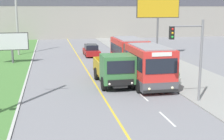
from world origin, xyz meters
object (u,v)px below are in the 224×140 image
object	(u,v)px
traffic_light_mast	(191,50)
planter_round_second	(158,68)
utility_pole_far	(16,7)
billboard_small	(12,42)
dump_truck	(115,70)
planter_round_third	(144,60)
car_distant	(91,50)
city_bus	(138,60)
billboard_large	(158,10)
planter_round_near	(175,78)

from	to	relation	value
traffic_light_mast	planter_round_second	xyz separation A→B (m)	(1.02, 8.92, -2.86)
utility_pole_far	billboard_small	world-z (taller)	utility_pole_far
dump_truck	planter_round_third	xyz separation A→B (m)	(4.91, 8.19, -0.72)
planter_round_second	planter_round_third	xyz separation A→B (m)	(0.02, 4.32, 0.02)
car_distant	traffic_light_mast	distance (m)	21.65
planter_round_third	planter_round_second	bearing A→B (deg)	-90.26
dump_truck	car_distant	distance (m)	16.15
dump_truck	utility_pole_far	size ratio (longest dim) A/B	0.52
city_bus	billboard_large	bearing A→B (deg)	63.63
billboard_small	planter_round_third	bearing A→B (deg)	-16.69
dump_truck	planter_round_second	bearing A→B (deg)	38.37
city_bus	planter_round_third	bearing A→B (deg)	67.78
planter_round_second	billboard_small	bearing A→B (deg)	148.58
planter_round_second	utility_pole_far	bearing A→B (deg)	132.98
city_bus	billboard_small	bearing A→B (deg)	139.06
billboard_large	planter_round_second	size ratio (longest dim) A/B	6.66
car_distant	planter_round_second	bearing A→B (deg)	-69.48
traffic_light_mast	planter_round_near	size ratio (longest dim) A/B	4.72
planter_round_third	utility_pole_far	bearing A→B (deg)	142.80
car_distant	billboard_large	size ratio (longest dim) A/B	0.58
utility_pole_far	planter_round_third	xyz separation A→B (m)	(13.82, -10.49, -5.56)
dump_truck	traffic_light_mast	world-z (taller)	traffic_light_mast
car_distant	traffic_light_mast	size ratio (longest dim) A/B	0.80
city_bus	planter_round_third	xyz separation A→B (m)	(2.38, 5.83, -1.05)
traffic_light_mast	planter_round_near	world-z (taller)	traffic_light_mast
utility_pole_far	planter_round_near	size ratio (longest dim) A/B	10.73
car_distant	planter_round_second	size ratio (longest dim) A/B	3.90
dump_truck	billboard_large	xyz separation A→B (m)	(8.68, 14.75, 4.47)
dump_truck	car_distant	world-z (taller)	dump_truck
planter_round_near	planter_round_second	world-z (taller)	planter_round_near
dump_truck	planter_round_second	distance (m)	6.28
utility_pole_far	billboard_small	bearing A→B (deg)	-90.82
planter_round_second	city_bus	bearing A→B (deg)	-147.35
dump_truck	planter_round_third	world-z (taller)	dump_truck
dump_truck	planter_round_second	size ratio (longest dim) A/B	5.76
planter_round_near	planter_round_third	world-z (taller)	planter_round_third
utility_pole_far	planter_round_third	world-z (taller)	utility_pole_far
city_bus	billboard_small	size ratio (longest dim) A/B	3.25
dump_truck	billboard_large	world-z (taller)	billboard_large
traffic_light_mast	city_bus	bearing A→B (deg)	100.29
city_bus	billboard_large	size ratio (longest dim) A/B	1.58
traffic_light_mast	billboard_small	bearing A→B (deg)	126.48
dump_truck	city_bus	bearing A→B (deg)	43.00
city_bus	traffic_light_mast	distance (m)	7.74
dump_truck	planter_round_near	size ratio (longest dim) A/B	5.60
city_bus	planter_round_third	size ratio (longest dim) A/B	10.18
billboard_large	planter_round_third	xyz separation A→B (m)	(-3.76, -6.57, -5.19)
billboard_large	billboard_small	world-z (taller)	billboard_large
billboard_small	planter_round_second	size ratio (longest dim) A/B	3.25
billboard_small	planter_round_near	size ratio (longest dim) A/B	3.16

